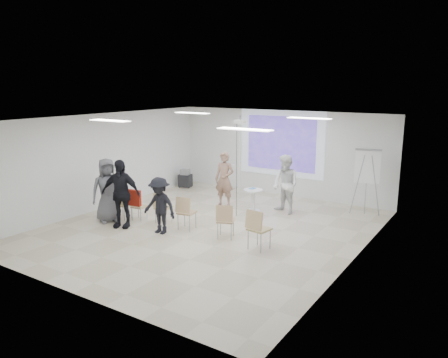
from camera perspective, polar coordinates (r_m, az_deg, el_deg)
The scene contains 30 objects.
floor at distance 12.08m, azimuth -2.07°, elevation -6.72°, with size 8.00×9.00×0.10m, color beige.
ceiling at distance 11.45m, azimuth -2.20°, elevation 8.10°, with size 8.00×9.00×0.10m, color white.
wall_back at distance 15.55m, azimuth 7.54°, elevation 3.39°, with size 8.00×0.10×3.00m, color silver.
wall_left at distance 14.34m, azimuth -15.52°, elevation 2.28°, with size 0.10×9.00×3.00m, color silver.
wall_right at distance 9.97m, azimuth 17.32°, elevation -2.13°, with size 0.10×9.00×3.00m, color silver.
projection_halo at distance 15.45m, azimuth 7.47°, elevation 4.64°, with size 3.20×0.01×2.30m, color silver.
projection_image at distance 15.43m, azimuth 7.44°, elevation 4.63°, with size 2.60×0.01×1.90m, color #4B32AC.
pedestal_table at distance 13.53m, azimuth 3.81°, elevation -2.63°, with size 0.68×0.68×0.73m.
player_left at distance 13.98m, azimuth 0.05°, elevation 0.43°, with size 0.73×0.50×2.02m, color #9E7661.
player_right at distance 13.34m, azimuth 8.05°, elevation -0.31°, with size 0.96×0.77×2.00m, color white.
controller_left at distance 14.03m, azimuth 1.23°, elevation 1.80°, with size 0.04×0.12×0.04m, color white.
controller_right at distance 13.57m, azimuth 7.86°, elevation 1.41°, with size 0.04×0.11×0.04m, color white.
chair_far_left at distance 13.07m, azimuth -13.26°, elevation -3.00°, with size 0.45×0.48×0.86m.
chair_left_mid at distance 12.86m, azimuth -11.20°, elevation -3.31°, with size 0.42×0.45×0.81m.
chair_left_inner at distance 12.49m, azimuth -8.09°, elevation -3.43°, with size 0.49×0.51×0.89m.
chair_center at distance 11.85m, azimuth -5.08°, elevation -4.08°, with size 0.50×0.53×0.94m.
chair_right_inner at distance 11.14m, azimuth 0.15°, elevation -5.18°, with size 0.57×0.59×0.91m.
chair_right_far at distance 10.42m, azimuth 4.36°, elevation -6.18°, with size 0.53×0.56×1.00m.
red_jacket at distance 12.70m, azimuth -11.75°, elevation -2.40°, with size 0.48×0.11×0.45m, color #9E2113.
laptop at distance 12.58m, azimuth -7.85°, elevation -3.53°, with size 0.33×0.24×0.03m, color black.
audience_left at distance 12.26m, azimuth -13.38°, elevation -1.24°, with size 1.27×0.76×2.18m, color black.
audience_mid at distance 11.59m, azimuth -8.43°, elevation -2.97°, with size 1.11×0.61×1.72m, color black.
audience_outer at distance 12.85m, azimuth -15.00°, elevation -0.96°, with size 1.01×0.66×2.06m, color #5D5D62.
flipchart_easel at distance 13.63m, azimuth 18.24°, elevation 1.54°, with size 0.85×0.66×2.02m.
av_cart at distance 16.79m, azimuth -5.08°, elevation 0.01°, with size 0.54×0.47×0.70m.
ceiling_projector at distance 12.68m, azimuth 2.09°, elevation 6.88°, with size 0.30×0.25×3.00m.
fluor_panel_nw at distance 14.24m, azimuth -4.18°, elevation 8.59°, with size 1.20×0.30×0.02m, color white.
fluor_panel_ne at distance 12.26m, azimuth 11.06°, elevation 7.79°, with size 1.20×0.30×0.02m, color white.
fluor_panel_sw at distance 11.65m, azimuth -14.68°, elevation 7.39°, with size 1.20×0.30×0.02m, color white.
fluor_panel_se at distance 9.12m, azimuth 2.72°, elevation 6.50°, with size 1.20×0.30×0.02m, color white.
Camera 1 is at (6.56, -9.35, 3.90)m, focal length 35.00 mm.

